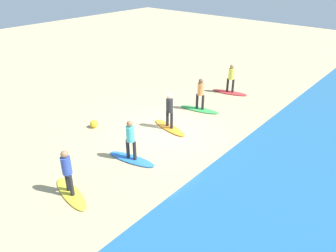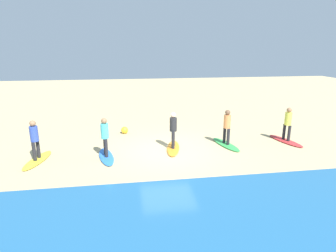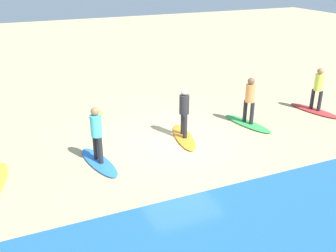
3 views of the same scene
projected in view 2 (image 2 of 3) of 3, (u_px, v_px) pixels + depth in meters
ground_plane at (168, 151)px, 12.67m from camera, size 60.00×60.00×0.00m
surfboard_red at (286, 141)px, 13.86m from camera, size 1.07×2.17×0.09m
surfer_red at (288, 122)px, 13.59m from camera, size 0.32×0.45×1.64m
surfboard_green at (226, 144)px, 13.35m from camera, size 1.03×2.17×0.09m
surfer_green at (227, 124)px, 13.08m from camera, size 0.32×0.45×1.64m
surfboard_orange at (173, 148)px, 12.86m from camera, size 0.97×2.17×0.09m
surfer_orange at (173, 127)px, 12.59m from camera, size 0.32×0.45×1.64m
surfboard_blue at (106, 156)px, 11.87m from camera, size 0.95×2.17×0.09m
surfer_blue at (105, 134)px, 11.60m from camera, size 0.32×0.45×1.64m
surfboard_yellow at (38, 160)px, 11.50m from camera, size 0.99×2.17×0.09m
surfer_yellow at (34, 137)px, 11.23m from camera, size 0.32×0.45×1.64m
beach_ball at (125, 130)px, 15.14m from camera, size 0.38×0.38×0.38m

